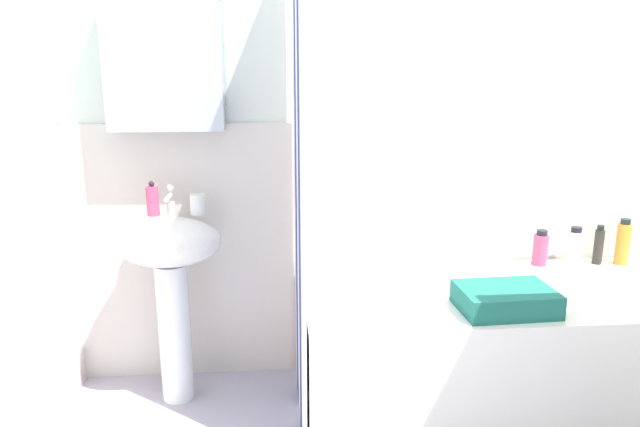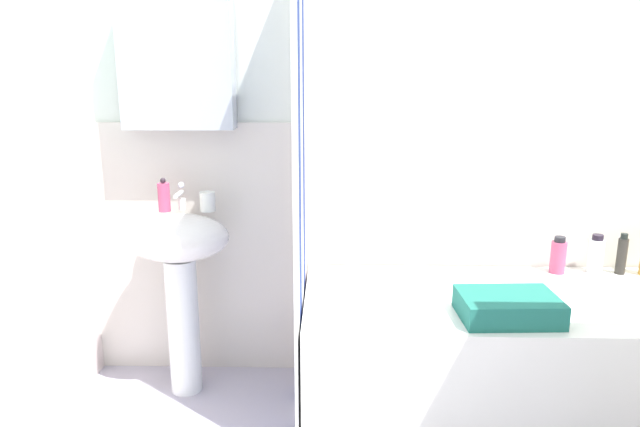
# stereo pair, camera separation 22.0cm
# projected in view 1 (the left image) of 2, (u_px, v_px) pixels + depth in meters

# --- Properties ---
(wall_back_tiled) EXTENTS (3.60, 0.18, 2.40)m
(wall_back_tiled) POSITION_uv_depth(u_px,v_px,m) (396.00, 135.00, 2.63)
(wall_back_tiled) COLOR silver
(wall_back_tiled) RESTS_ON ground_plane
(sink) EXTENTS (0.44, 0.34, 0.83)m
(sink) POSITION_uv_depth(u_px,v_px,m) (171.00, 269.00, 2.46)
(sink) COLOR white
(sink) RESTS_ON ground_plane
(faucet) EXTENTS (0.03, 0.12, 0.12)m
(faucet) POSITION_uv_depth(u_px,v_px,m) (170.00, 200.00, 2.47)
(faucet) COLOR silver
(faucet) RESTS_ON sink
(soap_dispenser) EXTENTS (0.05, 0.05, 0.15)m
(soap_dispenser) POSITION_uv_depth(u_px,v_px,m) (153.00, 200.00, 2.45)
(soap_dispenser) COLOR #C2466C
(soap_dispenser) RESTS_ON sink
(toothbrush_cup) EXTENTS (0.07, 0.07, 0.08)m
(toothbrush_cup) POSITION_uv_depth(u_px,v_px,m) (198.00, 204.00, 2.48)
(toothbrush_cup) COLOR white
(toothbrush_cup) RESTS_ON sink
(bathtub) EXTENTS (1.61, 0.73, 0.54)m
(bathtub) POSITION_uv_depth(u_px,v_px,m) (492.00, 349.00, 2.48)
(bathtub) COLOR white
(bathtub) RESTS_ON ground_plane
(shower_curtain) EXTENTS (0.01, 0.73, 2.00)m
(shower_curtain) POSITION_uv_depth(u_px,v_px,m) (299.00, 184.00, 2.23)
(shower_curtain) COLOR white
(shower_curtain) RESTS_ON ground_plane
(lotion_bottle) EXTENTS (0.06, 0.06, 0.22)m
(lotion_bottle) POSITION_uv_depth(u_px,v_px,m) (623.00, 243.00, 2.70)
(lotion_bottle) COLOR gold
(lotion_bottle) RESTS_ON bathtub
(shampoo_bottle) EXTENTS (0.04, 0.04, 0.19)m
(shampoo_bottle) POSITION_uv_depth(u_px,v_px,m) (599.00, 246.00, 2.71)
(shampoo_bottle) COLOR #302C27
(shampoo_bottle) RESTS_ON bathtub
(body_wash_bottle) EXTENTS (0.07, 0.07, 0.18)m
(body_wash_bottle) POSITION_uv_depth(u_px,v_px,m) (575.00, 246.00, 2.72)
(body_wash_bottle) COLOR white
(body_wash_bottle) RESTS_ON bathtub
(conditioner_bottle) EXTENTS (0.07, 0.07, 0.17)m
(conditioner_bottle) POSITION_uv_depth(u_px,v_px,m) (541.00, 249.00, 2.70)
(conditioner_bottle) COLOR #C0466D
(conditioner_bottle) RESTS_ON bathtub
(towel_folded) EXTENTS (0.36, 0.26, 0.09)m
(towel_folded) POSITION_uv_depth(u_px,v_px,m) (506.00, 299.00, 2.19)
(towel_folded) COLOR #1F6859
(towel_folded) RESTS_ON bathtub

